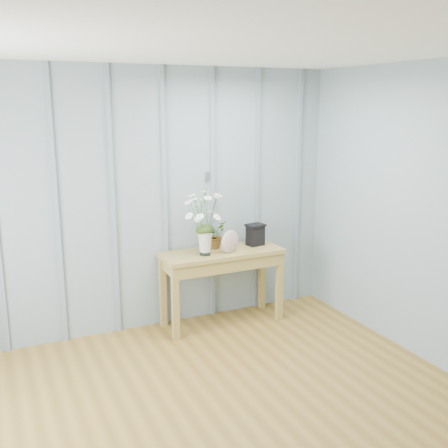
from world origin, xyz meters
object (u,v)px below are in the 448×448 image
daisy_vase (205,213)px  carved_box (255,234)px  sideboard (222,262)px  felt_disc_vessel (230,242)px

daisy_vase → carved_box: bearing=10.3°
sideboard → daisy_vase: (-0.20, -0.06, 0.52)m
felt_disc_vessel → carved_box: 0.38m
sideboard → carved_box: size_ratio=5.49×
sideboard → felt_disc_vessel: felt_disc_vessel is taller
felt_disc_vessel → carved_box: felt_disc_vessel is taller
daisy_vase → felt_disc_vessel: size_ratio=2.89×
sideboard → carved_box: carved_box is taller
carved_box → daisy_vase: bearing=-169.7°
sideboard → felt_disc_vessel: 0.25m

